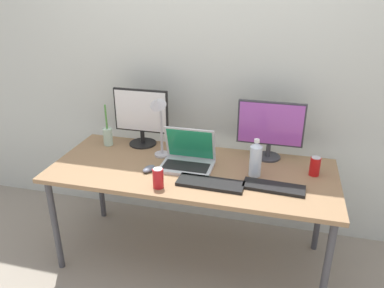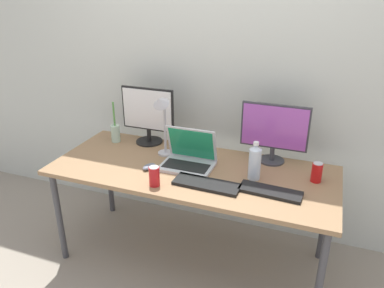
{
  "view_description": "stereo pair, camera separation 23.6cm",
  "coord_description": "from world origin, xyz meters",
  "px_view_note": "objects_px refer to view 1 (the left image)",
  "views": [
    {
      "loc": [
        0.55,
        -2.15,
        1.89
      ],
      "look_at": [
        0.0,
        0.0,
        0.92
      ],
      "focal_mm": 35.0,
      "sensor_mm": 36.0,
      "label": 1
    },
    {
      "loc": [
        0.78,
        -2.08,
        1.89
      ],
      "look_at": [
        0.0,
        0.0,
        0.92
      ],
      "focal_mm": 35.0,
      "sensor_mm": 36.0,
      "label": 2
    }
  ],
  "objects_px": {
    "laptop_silver": "(188,158)",
    "soda_can_near_keyboard": "(158,178)",
    "monitor_center": "(270,127)",
    "keyboard_main": "(274,187)",
    "bamboo_vase": "(108,136)",
    "water_bottle": "(256,159)",
    "desk_lamp": "(159,115)",
    "work_desk": "(192,176)",
    "keyboard_aux": "(210,183)",
    "mouse_by_keyboard": "(149,169)",
    "monitor_left": "(141,116)",
    "soda_can_by_laptop": "(315,166)"
  },
  "relations": [
    {
      "from": "laptop_silver",
      "to": "soda_can_near_keyboard",
      "type": "bearing_deg",
      "value": -107.14
    },
    {
      "from": "monitor_center",
      "to": "keyboard_main",
      "type": "xyz_separation_m",
      "value": [
        0.07,
        -0.43,
        -0.22
      ]
    },
    {
      "from": "laptop_silver",
      "to": "bamboo_vase",
      "type": "relative_size",
      "value": 1.08
    },
    {
      "from": "water_bottle",
      "to": "keyboard_main",
      "type": "bearing_deg",
      "value": -47.7
    },
    {
      "from": "water_bottle",
      "to": "desk_lamp",
      "type": "xyz_separation_m",
      "value": [
        -0.67,
        0.09,
        0.21
      ]
    },
    {
      "from": "soda_can_near_keyboard",
      "to": "work_desk",
      "type": "bearing_deg",
      "value": 64.39
    },
    {
      "from": "keyboard_aux",
      "to": "mouse_by_keyboard",
      "type": "bearing_deg",
      "value": 171.63
    },
    {
      "from": "desk_lamp",
      "to": "monitor_center",
      "type": "bearing_deg",
      "value": 14.59
    },
    {
      "from": "monitor_left",
      "to": "desk_lamp",
      "type": "bearing_deg",
      "value": -43.07
    },
    {
      "from": "monitor_center",
      "to": "mouse_by_keyboard",
      "type": "distance_m",
      "value": 0.87
    },
    {
      "from": "water_bottle",
      "to": "desk_lamp",
      "type": "relative_size",
      "value": 0.53
    },
    {
      "from": "monitor_left",
      "to": "water_bottle",
      "type": "height_order",
      "value": "monitor_left"
    },
    {
      "from": "monitor_left",
      "to": "bamboo_vase",
      "type": "relative_size",
      "value": 1.35
    },
    {
      "from": "keyboard_main",
      "to": "bamboo_vase",
      "type": "height_order",
      "value": "bamboo_vase"
    },
    {
      "from": "laptop_silver",
      "to": "water_bottle",
      "type": "height_order",
      "value": "laptop_silver"
    },
    {
      "from": "water_bottle",
      "to": "monitor_center",
      "type": "bearing_deg",
      "value": 77.29
    },
    {
      "from": "keyboard_aux",
      "to": "mouse_by_keyboard",
      "type": "relative_size",
      "value": 3.92
    },
    {
      "from": "monitor_left",
      "to": "water_bottle",
      "type": "relative_size",
      "value": 1.72
    },
    {
      "from": "keyboard_main",
      "to": "mouse_by_keyboard",
      "type": "relative_size",
      "value": 3.52
    },
    {
      "from": "monitor_left",
      "to": "mouse_by_keyboard",
      "type": "xyz_separation_m",
      "value": [
        0.2,
        -0.4,
        -0.21
      ]
    },
    {
      "from": "monitor_left",
      "to": "soda_can_by_laptop",
      "type": "bearing_deg",
      "value": -8.61
    },
    {
      "from": "monitor_center",
      "to": "keyboard_aux",
      "type": "relative_size",
      "value": 1.1
    },
    {
      "from": "water_bottle",
      "to": "bamboo_vase",
      "type": "relative_size",
      "value": 0.79
    },
    {
      "from": "keyboard_aux",
      "to": "soda_can_by_laptop",
      "type": "height_order",
      "value": "soda_can_by_laptop"
    },
    {
      "from": "monitor_center",
      "to": "keyboard_aux",
      "type": "xyz_separation_m",
      "value": [
        -0.31,
        -0.48,
        -0.22
      ]
    },
    {
      "from": "keyboard_main",
      "to": "desk_lamp",
      "type": "distance_m",
      "value": 0.89
    },
    {
      "from": "work_desk",
      "to": "monitor_center",
      "type": "distance_m",
      "value": 0.63
    },
    {
      "from": "work_desk",
      "to": "keyboard_aux",
      "type": "relative_size",
      "value": 4.59
    },
    {
      "from": "keyboard_main",
      "to": "soda_can_near_keyboard",
      "type": "xyz_separation_m",
      "value": [
        -0.68,
        -0.16,
        0.05
      ]
    },
    {
      "from": "keyboard_main",
      "to": "soda_can_near_keyboard",
      "type": "bearing_deg",
      "value": -163.5
    },
    {
      "from": "work_desk",
      "to": "keyboard_main",
      "type": "relative_size",
      "value": 5.12
    },
    {
      "from": "mouse_by_keyboard",
      "to": "bamboo_vase",
      "type": "height_order",
      "value": "bamboo_vase"
    },
    {
      "from": "monitor_left",
      "to": "keyboard_aux",
      "type": "relative_size",
      "value": 1.05
    },
    {
      "from": "monitor_left",
      "to": "laptop_silver",
      "type": "xyz_separation_m",
      "value": [
        0.43,
        -0.26,
        -0.17
      ]
    },
    {
      "from": "mouse_by_keyboard",
      "to": "bamboo_vase",
      "type": "relative_size",
      "value": 0.33
    },
    {
      "from": "laptop_silver",
      "to": "soda_can_by_laptop",
      "type": "bearing_deg",
      "value": 5.2
    },
    {
      "from": "water_bottle",
      "to": "soda_can_by_laptop",
      "type": "distance_m",
      "value": 0.39
    },
    {
      "from": "laptop_silver",
      "to": "keyboard_aux",
      "type": "bearing_deg",
      "value": -47.25
    },
    {
      "from": "bamboo_vase",
      "to": "desk_lamp",
      "type": "relative_size",
      "value": 0.68
    },
    {
      "from": "work_desk",
      "to": "monitor_center",
      "type": "relative_size",
      "value": 4.17
    },
    {
      "from": "laptop_silver",
      "to": "keyboard_aux",
      "type": "height_order",
      "value": "laptop_silver"
    },
    {
      "from": "laptop_silver",
      "to": "mouse_by_keyboard",
      "type": "bearing_deg",
      "value": -148.46
    },
    {
      "from": "monitor_left",
      "to": "soda_can_near_keyboard",
      "type": "bearing_deg",
      "value": -60.67
    },
    {
      "from": "keyboard_aux",
      "to": "soda_can_near_keyboard",
      "type": "distance_m",
      "value": 0.32
    },
    {
      "from": "desk_lamp",
      "to": "monitor_left",
      "type": "bearing_deg",
      "value": 136.93
    },
    {
      "from": "soda_can_near_keyboard",
      "to": "soda_can_by_laptop",
      "type": "distance_m",
      "value": 1.0
    },
    {
      "from": "laptop_silver",
      "to": "keyboard_main",
      "type": "xyz_separation_m",
      "value": [
        0.58,
        -0.17,
        -0.05
      ]
    },
    {
      "from": "monitor_left",
      "to": "mouse_by_keyboard",
      "type": "distance_m",
      "value": 0.5
    },
    {
      "from": "keyboard_aux",
      "to": "water_bottle",
      "type": "relative_size",
      "value": 1.64
    },
    {
      "from": "water_bottle",
      "to": "soda_can_near_keyboard",
      "type": "distance_m",
      "value": 0.63
    }
  ]
}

